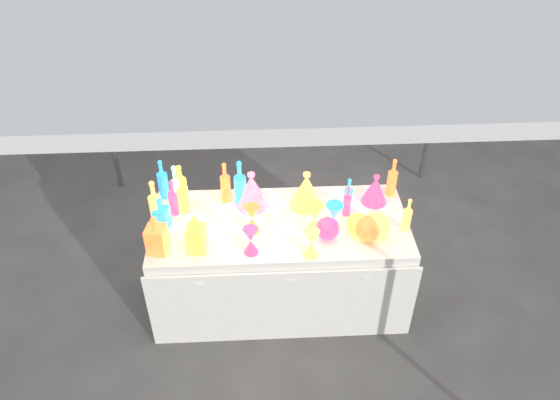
{
  "coord_description": "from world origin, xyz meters",
  "views": [
    {
      "loc": [
        -0.15,
        -2.89,
        3.25
      ],
      "look_at": [
        0.0,
        0.0,
        0.95
      ],
      "focal_mm": 35.0,
      "sensor_mm": 36.0,
      "label": 1
    }
  ],
  "objects_px": {
    "bottle_0": "(182,193)",
    "decanter_0": "(196,234)",
    "display_table": "(280,261)",
    "cardboard_box_closed": "(197,102)",
    "hourglass_0": "(252,219)",
    "lampshade_0": "(252,190)",
    "globe_0": "(358,225)"
  },
  "relations": [
    {
      "from": "hourglass_0",
      "to": "lampshade_0",
      "type": "distance_m",
      "value": 0.28
    },
    {
      "from": "bottle_0",
      "to": "hourglass_0",
      "type": "height_order",
      "value": "bottle_0"
    },
    {
      "from": "display_table",
      "to": "bottle_0",
      "type": "relative_size",
      "value": 5.74
    },
    {
      "from": "bottle_0",
      "to": "decanter_0",
      "type": "bearing_deg",
      "value": -73.34
    },
    {
      "from": "cardboard_box_closed",
      "to": "hourglass_0",
      "type": "xyz_separation_m",
      "value": [
        0.63,
        -2.84,
        0.63
      ]
    },
    {
      "from": "cardboard_box_closed",
      "to": "bottle_0",
      "type": "relative_size",
      "value": 1.96
    },
    {
      "from": "bottle_0",
      "to": "hourglass_0",
      "type": "xyz_separation_m",
      "value": [
        0.48,
        -0.24,
        -0.05
      ]
    },
    {
      "from": "display_table",
      "to": "decanter_0",
      "type": "distance_m",
      "value": 0.8
    },
    {
      "from": "display_table",
      "to": "decanter_0",
      "type": "bearing_deg",
      "value": -156.58
    },
    {
      "from": "display_table",
      "to": "cardboard_box_closed",
      "type": "bearing_deg",
      "value": 106.44
    },
    {
      "from": "display_table",
      "to": "hourglass_0",
      "type": "distance_m",
      "value": 0.52
    },
    {
      "from": "lampshade_0",
      "to": "decanter_0",
      "type": "bearing_deg",
      "value": -104.02
    },
    {
      "from": "display_table",
      "to": "lampshade_0",
      "type": "xyz_separation_m",
      "value": [
        -0.19,
        0.21,
        0.52
      ]
    },
    {
      "from": "cardboard_box_closed",
      "to": "lampshade_0",
      "type": "bearing_deg",
      "value": -56.3
    },
    {
      "from": "bottle_0",
      "to": "display_table",
      "type": "bearing_deg",
      "value": -14.22
    },
    {
      "from": "cardboard_box_closed",
      "to": "globe_0",
      "type": "distance_m",
      "value": 3.25
    },
    {
      "from": "bottle_0",
      "to": "lampshade_0",
      "type": "bearing_deg",
      "value": 4.89
    },
    {
      "from": "globe_0",
      "to": "bottle_0",
      "type": "bearing_deg",
      "value": 166.34
    },
    {
      "from": "display_table",
      "to": "bottle_0",
      "type": "xyz_separation_m",
      "value": [
        -0.68,
        0.17,
        0.54
      ]
    },
    {
      "from": "hourglass_0",
      "to": "lampshade_0",
      "type": "bearing_deg",
      "value": 89.74
    },
    {
      "from": "hourglass_0",
      "to": "decanter_0",
      "type": "bearing_deg",
      "value": -154.4
    },
    {
      "from": "display_table",
      "to": "hourglass_0",
      "type": "relative_size",
      "value": 8.7
    },
    {
      "from": "bottle_0",
      "to": "lampshade_0",
      "type": "relative_size",
      "value": 1.14
    },
    {
      "from": "globe_0",
      "to": "display_table",
      "type": "bearing_deg",
      "value": 167.05
    },
    {
      "from": "bottle_0",
      "to": "decanter_0",
      "type": "height_order",
      "value": "bottle_0"
    },
    {
      "from": "decanter_0",
      "to": "hourglass_0",
      "type": "xyz_separation_m",
      "value": [
        0.36,
        0.17,
        -0.04
      ]
    },
    {
      "from": "display_table",
      "to": "cardboard_box_closed",
      "type": "relative_size",
      "value": 2.93
    },
    {
      "from": "decanter_0",
      "to": "lampshade_0",
      "type": "height_order",
      "value": "decanter_0"
    },
    {
      "from": "hourglass_0",
      "to": "lampshade_0",
      "type": "height_order",
      "value": "lampshade_0"
    },
    {
      "from": "display_table",
      "to": "globe_0",
      "type": "distance_m",
      "value": 0.7
    },
    {
      "from": "bottle_0",
      "to": "globe_0",
      "type": "height_order",
      "value": "bottle_0"
    },
    {
      "from": "cardboard_box_closed",
      "to": "bottle_0",
      "type": "xyz_separation_m",
      "value": [
        0.14,
        -2.61,
        0.68
      ]
    }
  ]
}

